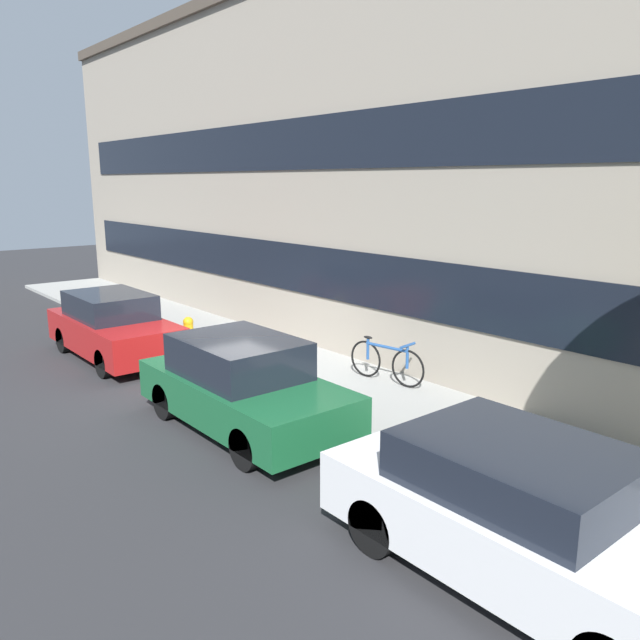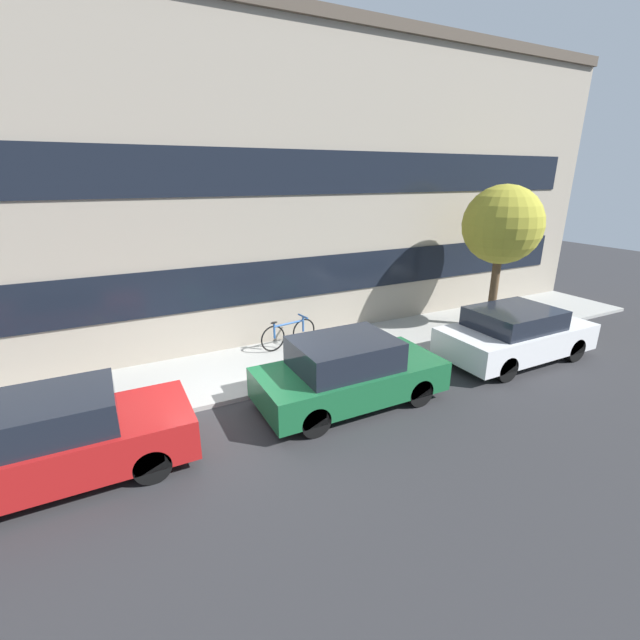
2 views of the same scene
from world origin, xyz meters
The scene contains 8 objects.
ground_plane centered at (0.00, 0.00, 0.00)m, with size 56.00×56.00×0.00m, color #2B2B2D.
sidewalk_strip centered at (0.00, 1.35, 0.05)m, with size 28.00×2.70×0.10m.
rowhouse_facade centered at (0.00, 3.14, 4.16)m, with size 28.00×1.02×8.31m.
parked_car_red centered at (-2.98, -1.05, 0.69)m, with size 3.89×1.60×1.42m.
parked_car_green centered at (2.17, -1.05, 0.70)m, with size 3.85×1.71×1.42m.
parked_car_white centered at (7.09, -1.05, 0.68)m, with size 4.00×1.80×1.36m.
fire_hydrant centered at (-2.34, 0.41, 0.46)m, with size 0.57×0.32×0.72m.
bicycle centered at (2.20, 2.08, 0.50)m, with size 1.66×0.44×0.81m.
Camera 1 is at (9.99, -5.98, 3.77)m, focal length 35.00 mm.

